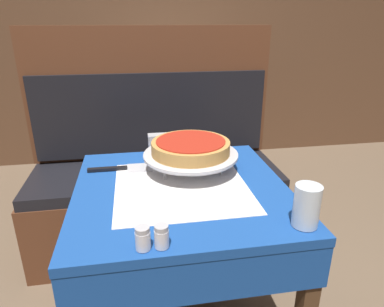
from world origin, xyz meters
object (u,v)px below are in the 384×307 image
Objects in this scene: dining_table_front at (182,213)px; pizza_pan_stand at (191,156)px; booth_bench at (157,188)px; pizza_server at (123,168)px; salt_shaker at (143,238)px; condiment_caddy at (175,86)px; napkin_holder at (160,144)px; dining_table_rear at (172,107)px; water_glass_near at (307,206)px; pepper_shaker at (162,236)px; deep_dish_pizza at (191,147)px.

pizza_pan_stand is at bearing 66.84° from dining_table_front.
booth_bench reaches higher than pizza_server.
condiment_caddy is at bearing 80.65° from salt_shaker.
booth_bench is 14.07× the size of napkin_holder.
water_glass_near is at bearing -85.15° from dining_table_rear.
pepper_shaker is (-0.10, -0.33, 0.14)m from dining_table_front.
pizza_server is at bearing -104.22° from dining_table_rear.
dining_table_rear is 1.49m from deep_dish_pizza.
deep_dish_pizza is 4.68× the size of salt_shaker.
pizza_pan_stand reaches higher than pizza_server.
napkin_holder is at bearing -98.92° from dining_table_rear.
deep_dish_pizza is 1.55m from condiment_caddy.
water_glass_near reaches higher than pizza_pan_stand.
deep_dish_pizza is 2.99× the size of napkin_holder.
booth_bench is 0.70m from pizza_server.
dining_table_front is 0.25m from deep_dish_pizza.
pizza_server is at bearing 137.03° from water_glass_near.
dining_table_front is 0.80m from booth_bench.
condiment_caddy reaches higher than napkin_holder.
booth_bench is at bearing -104.09° from condiment_caddy.
napkin_holder is (0.16, 0.14, 0.04)m from pizza_server.
pepper_shaker is at bearing -98.01° from condiment_caddy.
booth_bench is at bearing 74.16° from pizza_server.
deep_dish_pizza and water_glass_near have the same top height.
water_glass_near is 1.24× the size of napkin_holder.
booth_bench reaches higher than salt_shaker.
salt_shaker is 2.03m from condiment_caddy.
condiment_caddy reaches higher than salt_shaker.
deep_dish_pizza is at bearing -12.42° from pizza_server.
water_glass_near is 0.46m from salt_shaker.
condiment_caddy reaches higher than deep_dish_pizza.
pizza_server is at bearing -138.32° from napkin_holder.
pepper_shaker is at bearing -78.10° from pizza_server.
booth_bench is 9.16× the size of condiment_caddy.
water_glass_near is at bearing 4.02° from salt_shaker.
condiment_caddy reaches higher than pizza_server.
condiment_caddy is (0.13, 1.54, -0.02)m from pizza_pan_stand.
napkin_holder is at bearing 119.99° from water_glass_near.
pizza_pan_stand is (0.10, -0.62, 0.44)m from booth_bench.
dining_table_front is 0.39m from salt_shaker.
deep_dish_pizza is 4.70× the size of pepper_shaker.
napkin_holder is (-0.00, -0.42, 0.43)m from booth_bench.
salt_shaker is (0.06, -0.52, 0.03)m from pizza_server.
deep_dish_pizza reaches higher than dining_table_rear.
dining_table_front is 0.36m from napkin_holder.
pepper_shaker is at bearing -92.68° from booth_bench.
deep_dish_pizza is (-0.10, -1.47, 0.20)m from dining_table_rear.
condiment_caddy is at bearing 93.79° from water_glass_near.
salt_shaker is (-0.15, -0.33, 0.14)m from dining_table_front.
deep_dish_pizza is (0.00, 0.00, 0.04)m from pizza_pan_stand.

